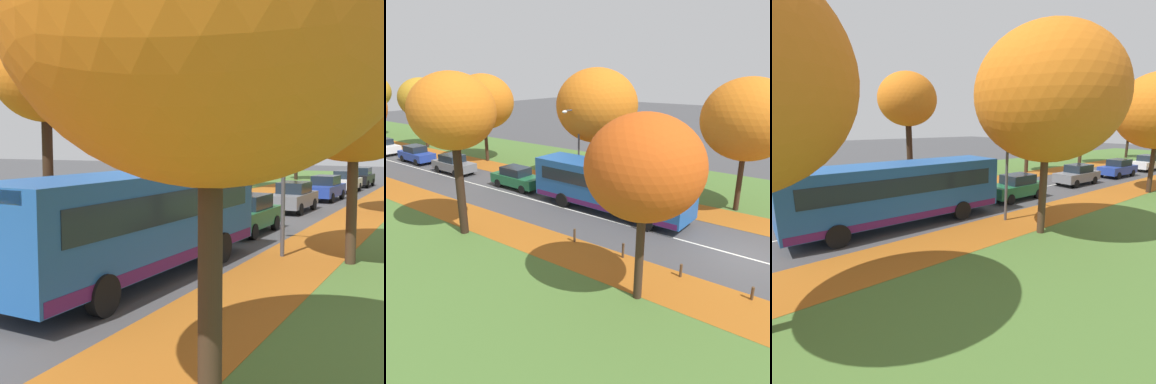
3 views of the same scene
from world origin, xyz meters
TOP-DOWN VIEW (x-y plane):
  - grass_verge_left at (-9.20, 20.00)m, footprint 12.00×90.00m
  - leaf_litter_left at (-4.60, 14.00)m, footprint 2.80×60.00m
  - leaf_litter_right at (4.60, 14.00)m, footprint 2.80×60.00m
  - road_centre_line at (0.00, 20.00)m, footprint 0.12×80.00m
  - tree_left_near at (-6.28, 13.07)m, footprint 4.31×4.31m
  - tree_left_mid at (-5.73, 25.99)m, footprint 4.82×4.82m
  - tree_left_far at (-6.24, 36.72)m, footprint 5.01×5.01m
  - tree_left_distant at (-5.70, 48.20)m, footprint 4.47×4.47m
  - tree_right_near at (6.23, 12.90)m, footprint 6.16×6.16m
  - streetlamp_right at (3.67, 12.93)m, footprint 1.89×0.28m
  - bus at (1.24, 8.42)m, footprint 2.86×10.46m
  - car_green_lead at (1.29, 16.74)m, footprint 1.84×4.23m
  - car_grey_following at (1.04, 24.29)m, footprint 1.84×4.23m
  - car_blue_third_in_line at (1.31, 30.64)m, footprint 1.91×4.26m
  - car_white_fourth_in_line at (1.36, 37.02)m, footprint 1.86×4.24m
  - car_black_trailing at (1.53, 42.63)m, footprint 1.81×4.21m

SIDE VIEW (x-z plane):
  - road_centre_line at x=0.00m, z-range 0.00..0.01m
  - grass_verge_left at x=-9.20m, z-range 0.00..0.01m
  - leaf_litter_left at x=-4.60m, z-range 0.01..0.01m
  - leaf_litter_right at x=4.60m, z-range 0.01..0.01m
  - car_green_lead at x=1.29m, z-range 0.00..1.62m
  - car_grey_following at x=1.04m, z-range 0.00..1.62m
  - car_blue_third_in_line at x=1.31m, z-range 0.00..1.62m
  - car_white_fourth_in_line at x=1.36m, z-range 0.00..1.62m
  - car_black_trailing at x=1.53m, z-range 0.00..1.62m
  - bus at x=1.24m, z-range 0.21..3.19m
  - streetlamp_right at x=3.67m, z-range 0.74..6.74m
  - tree_left_distant at x=-5.70m, z-range 1.80..9.47m
  - tree_right_near at x=6.23m, z-range 1.60..10.36m
  - tree_left_mid at x=-5.73m, z-range 1.91..10.11m
  - tree_left_far at x=-6.24m, z-range 2.10..10.88m
  - tree_left_near at x=-6.28m, z-range 2.27..10.79m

